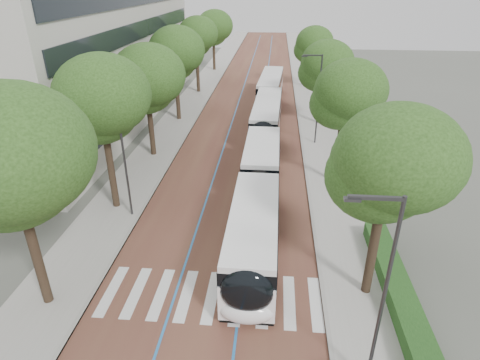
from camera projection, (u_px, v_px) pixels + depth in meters
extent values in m
plane|color=#51544C|center=(204.00, 312.00, 18.59)|extent=(160.00, 160.00, 0.00)
cube|color=brown|center=(253.00, 93.00, 54.20)|extent=(11.00, 140.00, 0.02)
cube|color=#97958F|center=(199.00, 92.00, 54.76)|extent=(4.00, 140.00, 0.12)
cube|color=#97958F|center=(309.00, 94.00, 53.60)|extent=(4.00, 140.00, 0.12)
cube|color=gray|center=(212.00, 92.00, 54.61)|extent=(0.20, 140.00, 0.14)
cube|color=gray|center=(295.00, 94.00, 53.74)|extent=(0.20, 140.00, 0.14)
cube|color=silver|center=(112.00, 290.00, 19.84)|extent=(0.55, 3.60, 0.01)
cube|color=silver|center=(136.00, 292.00, 19.74)|extent=(0.55, 3.60, 0.01)
cube|color=silver|center=(161.00, 293.00, 19.64)|extent=(0.55, 3.60, 0.01)
cube|color=silver|center=(186.00, 295.00, 19.55)|extent=(0.55, 3.60, 0.01)
cube|color=silver|center=(212.00, 297.00, 19.45)|extent=(0.55, 3.60, 0.01)
cube|color=silver|center=(237.00, 298.00, 19.35)|extent=(0.55, 3.60, 0.01)
cube|color=silver|center=(263.00, 300.00, 19.26)|extent=(0.55, 3.60, 0.01)
cube|color=silver|center=(289.00, 301.00, 19.16)|extent=(0.55, 3.60, 0.01)
cube|color=silver|center=(316.00, 303.00, 19.06)|extent=(0.55, 3.60, 0.01)
cube|color=#246DB6|center=(242.00, 93.00, 54.32)|extent=(0.12, 126.00, 0.01)
cube|color=#246DB6|center=(265.00, 93.00, 54.07)|extent=(0.12, 126.00, 0.01)
cube|color=#A7A49B|center=(62.00, 52.00, 41.90)|extent=(18.00, 40.00, 14.00)
cube|color=black|center=(150.00, 92.00, 42.99)|extent=(0.12, 38.00, 1.60)
cube|color=black|center=(147.00, 61.00, 41.55)|extent=(0.12, 38.00, 1.60)
cube|color=black|center=(144.00, 29.00, 40.12)|extent=(0.12, 38.00, 1.60)
cube|color=#193B14|center=(408.00, 316.00, 17.65)|extent=(1.20, 14.00, 0.80)
cylinder|color=#323234|center=(383.00, 300.00, 13.54)|extent=(0.14, 0.14, 8.00)
cube|color=#323234|center=(377.00, 198.00, 11.85)|extent=(1.70, 0.12, 0.12)
cube|color=#323234|center=(352.00, 199.00, 11.94)|extent=(0.50, 0.20, 0.10)
cylinder|color=#323234|center=(318.00, 101.00, 35.80)|extent=(0.14, 0.14, 8.00)
cube|color=#323234|center=(313.00, 55.00, 34.12)|extent=(1.70, 0.12, 0.12)
cube|color=#323234|center=(305.00, 56.00, 34.21)|extent=(0.50, 0.20, 0.10)
cylinder|color=#323234|center=(124.00, 158.00, 24.34)|extent=(0.14, 0.14, 8.00)
cylinder|color=black|center=(37.00, 259.00, 18.02)|extent=(0.44, 0.44, 5.14)
ellipsoid|color=#1F3E14|center=(10.00, 164.00, 15.92)|extent=(6.44, 6.44, 5.47)
cylinder|color=black|center=(112.00, 173.00, 26.04)|extent=(0.44, 0.44, 5.09)
ellipsoid|color=#1F3E14|center=(101.00, 103.00, 23.97)|extent=(5.67, 5.67, 4.82)
cylinder|color=black|center=(151.00, 131.00, 34.18)|extent=(0.44, 0.44, 4.53)
ellipsoid|color=#1F3E14|center=(146.00, 82.00, 32.33)|extent=(5.92, 5.92, 5.03)
cylinder|color=black|center=(178.00, 98.00, 43.02)|extent=(0.44, 0.44, 4.82)
ellipsoid|color=#1F3E14|center=(175.00, 56.00, 41.06)|extent=(5.75, 5.75, 4.88)
cylinder|color=black|center=(198.00, 74.00, 53.67)|extent=(0.44, 0.44, 4.98)
ellipsoid|color=#1F3E14|center=(196.00, 38.00, 51.64)|extent=(5.16, 5.16, 4.39)
cylinder|color=black|center=(214.00, 56.00, 67.11)|extent=(0.44, 0.44, 4.63)
ellipsoid|color=#1F3E14|center=(213.00, 29.00, 65.22)|extent=(5.90, 5.90, 5.02)
cylinder|color=black|center=(372.00, 253.00, 18.70)|extent=(0.44, 0.44, 4.77)
ellipsoid|color=#1F3E14|center=(388.00, 169.00, 16.76)|extent=(5.31, 5.31, 4.51)
cylinder|color=black|center=(338.00, 154.00, 29.42)|extent=(0.44, 0.44, 4.64)
ellipsoid|color=#1F3E14|center=(345.00, 98.00, 27.53)|extent=(4.93, 4.93, 4.19)
cylinder|color=black|center=(320.00, 105.00, 42.00)|extent=(0.44, 0.44, 4.12)
ellipsoid|color=#1F3E14|center=(324.00, 68.00, 40.32)|extent=(5.31, 5.31, 4.51)
cylinder|color=black|center=(310.00, 73.00, 56.28)|extent=(0.44, 0.44, 3.99)
ellipsoid|color=#1F3E14|center=(312.00, 46.00, 54.65)|extent=(5.07, 5.07, 4.31)
cylinder|color=black|center=(259.00, 189.00, 25.67)|extent=(2.31, 0.92, 2.30)
cube|color=white|center=(253.00, 243.00, 21.33)|extent=(2.57, 9.38, 1.82)
cube|color=black|center=(254.00, 225.00, 20.82)|extent=(2.61, 9.19, 0.97)
cube|color=silver|center=(254.00, 214.00, 20.53)|extent=(2.52, 9.19, 0.31)
cube|color=black|center=(253.00, 259.00, 21.82)|extent=(2.52, 9.00, 0.35)
cube|color=white|center=(262.00, 168.00, 29.74)|extent=(2.56, 7.76, 1.82)
cube|color=black|center=(262.00, 154.00, 29.23)|extent=(2.60, 7.60, 0.97)
cube|color=silver|center=(262.00, 146.00, 28.94)|extent=(2.51, 7.60, 0.31)
cube|color=black|center=(261.00, 181.00, 30.23)|extent=(2.51, 7.45, 0.35)
ellipsoid|color=black|center=(247.00, 291.00, 16.97)|extent=(2.36, 1.12, 2.28)
ellipsoid|color=white|center=(246.00, 312.00, 17.43)|extent=(2.36, 1.02, 1.14)
cylinder|color=black|center=(227.00, 281.00, 19.74)|extent=(0.31, 1.00, 1.00)
cylinder|color=black|center=(273.00, 284.00, 19.55)|extent=(0.31, 1.00, 1.00)
cylinder|color=black|center=(248.00, 167.00, 31.66)|extent=(0.31, 1.00, 1.00)
cylinder|color=black|center=(277.00, 169.00, 31.47)|extent=(0.31, 1.00, 1.00)
cylinder|color=black|center=(238.00, 222.00, 24.51)|extent=(0.31, 1.00, 1.00)
cylinder|color=black|center=(275.00, 224.00, 24.32)|extent=(0.31, 1.00, 1.00)
cube|color=white|center=(267.00, 121.00, 39.68)|extent=(2.88, 12.07, 1.82)
cube|color=black|center=(267.00, 110.00, 39.17)|extent=(2.92, 11.84, 0.97)
cube|color=silver|center=(267.00, 103.00, 38.88)|extent=(2.83, 11.83, 0.31)
cube|color=black|center=(266.00, 131.00, 40.17)|extent=(2.82, 11.59, 0.35)
ellipsoid|color=black|center=(263.00, 134.00, 34.16)|extent=(2.38, 1.17, 2.28)
ellipsoid|color=white|center=(263.00, 147.00, 34.62)|extent=(2.38, 1.07, 1.14)
cylinder|color=black|center=(252.00, 141.00, 36.95)|extent=(0.33, 1.01, 1.00)
cylinder|color=black|center=(276.00, 142.00, 36.71)|extent=(0.33, 1.01, 1.00)
cylinder|color=black|center=(258.00, 116.00, 43.52)|extent=(0.33, 1.01, 1.00)
cylinder|color=black|center=(279.00, 117.00, 43.28)|extent=(0.33, 1.01, 1.00)
cube|color=white|center=(270.00, 91.00, 50.41)|extent=(3.16, 12.12, 1.82)
cube|color=black|center=(271.00, 82.00, 49.89)|extent=(3.19, 11.88, 0.97)
cube|color=silver|center=(271.00, 77.00, 49.61)|extent=(3.10, 11.88, 0.31)
cube|color=black|center=(270.00, 99.00, 50.89)|extent=(3.09, 11.64, 0.35)
ellipsoid|color=black|center=(267.00, 97.00, 44.90)|extent=(2.41, 1.23, 2.28)
ellipsoid|color=white|center=(266.00, 107.00, 45.36)|extent=(2.40, 1.13, 1.14)
cylinder|color=black|center=(258.00, 104.00, 47.71)|extent=(0.36, 1.02, 1.00)
cylinder|color=black|center=(277.00, 105.00, 47.42)|extent=(0.36, 1.02, 1.00)
cylinder|color=black|center=(264.00, 89.00, 54.25)|extent=(0.36, 1.02, 1.00)
cylinder|color=black|center=(281.00, 90.00, 53.97)|extent=(0.36, 1.02, 1.00)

